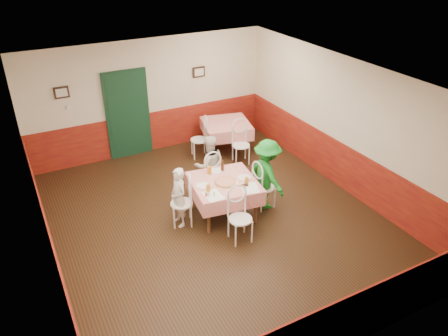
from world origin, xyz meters
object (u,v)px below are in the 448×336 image
chair_near (240,219)px  diner_left (179,197)px  chair_left (182,203)px  chair_right (264,187)px  second_table (226,137)px  chair_second_a (199,140)px  glass_c (209,170)px  diner_far (209,165)px  beer_bottle (222,166)px  chair_second_b (241,145)px  main_table (224,198)px  diner_right (267,174)px  glass_b (247,181)px  glass_a (208,188)px  pizza (226,182)px  wallet (245,185)px  chair_far (210,175)px

chair_near → diner_left: 1.25m
chair_left → chair_right: 1.70m
second_table → chair_second_a: bearing=180.0°
glass_c → diner_far: (0.23, 0.49, -0.18)m
chair_near → beer_bottle: size_ratio=4.06×
beer_bottle → chair_second_b: bearing=48.5°
main_table → diner_right: size_ratio=0.83×
glass_c → diner_right: 1.14m
glass_c → glass_b: bearing=-56.7°
glass_a → beer_bottle: size_ratio=0.62×
second_table → pizza: (-1.37, -2.56, 0.40)m
chair_second_b → diner_far: 1.55m
chair_second_b → wallet: chair_second_b is taller
chair_left → glass_c: glass_c is taller
chair_right → diner_right: 0.29m
second_table → beer_bottle: bearing=-119.8°
chair_right → diner_right: diner_right is taller
pizza → chair_second_b: bearing=52.8°
main_table → chair_near: 0.85m
beer_bottle → diner_left: size_ratio=0.19×
main_table → diner_left: bearing=172.3°
chair_far → pizza: 0.96m
second_table → beer_bottle: (-1.22, -2.12, 0.50)m
glass_b → wallet: glass_b is taller
second_table → diner_far: bearing=-128.0°
chair_right → chair_second_a: (-0.21, 2.62, 0.00)m
chair_second_a → glass_a: bearing=-7.8°
chair_near → diner_right: (1.01, 0.72, 0.28)m
chair_right → chair_second_a: size_ratio=1.00×
wallet → glass_a: bearing=177.2°
chair_second_a → chair_near: bearing=1.1°
glass_b → chair_second_a: bearing=83.8°
main_table → beer_bottle: bearing=66.6°
second_table → wallet: (-1.11, -2.83, 0.40)m
chair_second_a → beer_bottle: (-0.47, -2.12, 0.42)m
main_table → wallet: size_ratio=11.09×
main_table → diner_far: diner_far is taller
diner_left → chair_left: bearing=78.0°
chair_left → chair_second_b: bearing=145.4°
main_table → glass_a: (-0.43, -0.19, 0.45)m
chair_second_a → wallet: chair_second_a is taller
chair_left → chair_second_b: 2.77m
beer_bottle → diner_right: diner_right is taller
chair_second_a → diner_far: 1.71m
glass_c → second_table: bearing=54.6°
chair_far → diner_right: size_ratio=0.61×
chair_far → glass_c: 0.63m
chair_far → chair_second_a: same height
glass_b → diner_far: bearing=100.3°
wallet → diner_left: diner_left is taller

